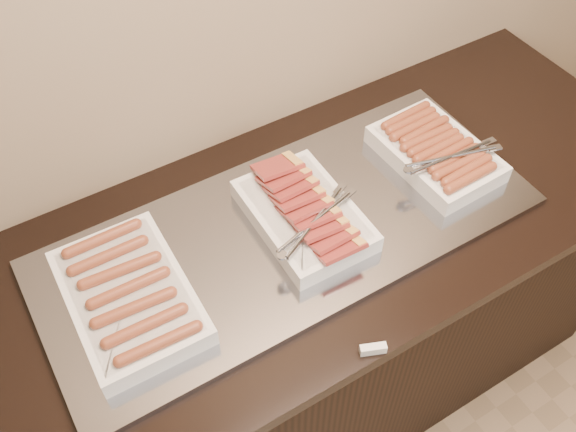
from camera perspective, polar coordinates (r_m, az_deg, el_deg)
The scene contains 6 objects.
counter at distance 1.93m, azimuth 0.69°, elevation -9.64°, with size 2.06×0.76×0.90m.
warming_tray at distance 1.54m, azimuth 0.12°, elevation -1.38°, with size 1.20×0.50×0.02m, color #91949E.
dish_left at distance 1.43m, azimuth -13.95°, elevation -6.89°, with size 0.25×0.37×0.07m.
dish_center at distance 1.52m, azimuth 1.51°, elevation 0.19°, with size 0.27×0.36×0.09m.
dish_right at distance 1.70m, azimuth 13.09°, elevation 5.55°, with size 0.27×0.33×0.08m.
label_holder at distance 1.38m, azimuth 7.57°, elevation -11.64°, with size 0.06×0.02×0.02m, color silver.
Camera 1 is at (-0.52, 1.31, 2.11)m, focal length 40.00 mm.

